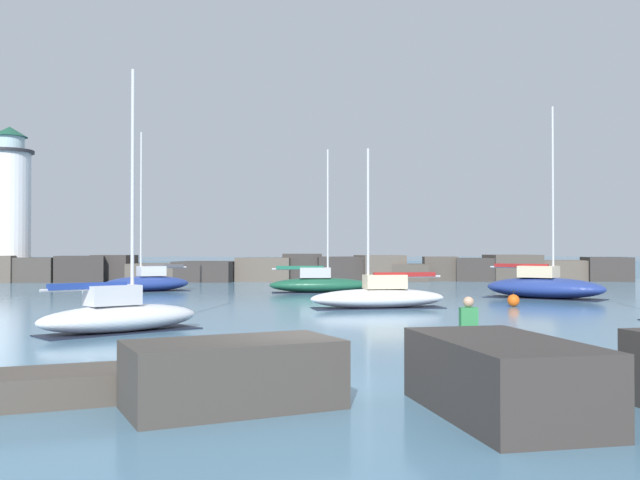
# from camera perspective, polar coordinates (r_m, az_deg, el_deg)

# --- Properties ---
(ground_plane) EXTENTS (600.00, 600.00, 0.00)m
(ground_plane) POSITION_cam_1_polar(r_m,az_deg,el_deg) (13.46, -0.43, -12.29)
(ground_plane) COLOR teal
(open_sea_beyond) EXTENTS (400.00, 116.00, 0.01)m
(open_sea_beyond) POSITION_cam_1_polar(r_m,az_deg,el_deg) (122.56, -2.67, -2.09)
(open_sea_beyond) COLOR teal
(open_sea_beyond) RESTS_ON ground
(breakwater_jetty) EXTENTS (58.09, 6.76, 2.38)m
(breakwater_jetty) POSITION_cam_1_polar(r_m,az_deg,el_deg) (62.35, -1.30, -2.36)
(breakwater_jetty) COLOR brown
(breakwater_jetty) RESTS_ON ground
(lighthouse) EXTENTS (4.79, 4.79, 13.41)m
(lighthouse) POSITION_cam_1_polar(r_m,az_deg,el_deg) (67.19, -23.62, 1.89)
(lighthouse) COLOR gray
(lighthouse) RESTS_ON ground
(foreground_rocks) EXTENTS (17.34, 5.96, 1.29)m
(foreground_rocks) POSITION_cam_1_polar(r_m,az_deg,el_deg) (11.81, 7.58, -11.08)
(foreground_rocks) COLOR #383330
(foreground_rocks) RESTS_ON ground
(sailboat_moored_0) EXTENTS (5.39, 4.74, 8.70)m
(sailboat_moored_0) POSITION_cam_1_polar(r_m,az_deg,el_deg) (24.28, -15.75, -5.76)
(sailboat_moored_0) COLOR white
(sailboat_moored_0) RESTS_ON ground
(sailboat_moored_1) EXTENTS (5.85, 4.33, 10.35)m
(sailboat_moored_1) POSITION_cam_1_polar(r_m,az_deg,el_deg) (47.71, -13.62, -3.27)
(sailboat_moored_1) COLOR navy
(sailboat_moored_1) RESTS_ON ground
(sailboat_moored_2) EXTENTS (6.60, 2.70, 7.39)m
(sailboat_moored_2) POSITION_cam_1_polar(r_m,az_deg,el_deg) (33.18, 4.75, -4.49)
(sailboat_moored_2) COLOR white
(sailboat_moored_2) RESTS_ON ground
(sailboat_moored_3) EXTENTS (6.70, 6.09, 10.65)m
(sailboat_moored_3) POSITION_cam_1_polar(r_m,az_deg,el_deg) (41.58, 17.47, -3.54)
(sailboat_moored_3) COLOR navy
(sailboat_moored_3) RESTS_ON ground
(sailboat_moored_6) EXTENTS (6.42, 1.79, 9.08)m
(sailboat_moored_6) POSITION_cam_1_polar(r_m,az_deg,el_deg) (45.03, -0.04, -3.49)
(sailboat_moored_6) COLOR #195138
(sailboat_moored_6) RESTS_ON ground
(mooring_buoy_orange_near) EXTENTS (0.58, 0.58, 0.78)m
(mooring_buoy_orange_near) POSITION_cam_1_polar(r_m,az_deg,el_deg) (35.32, 15.22, -4.68)
(mooring_buoy_orange_near) COLOR #EA5914
(mooring_buoy_orange_near) RESTS_ON ground
(person_on_rocks) EXTENTS (0.36, 0.22, 1.71)m
(person_on_rocks) POSITION_cam_1_polar(r_m,az_deg,el_deg) (15.27, 11.80, -7.27)
(person_on_rocks) COLOR #282833
(person_on_rocks) RESTS_ON ground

